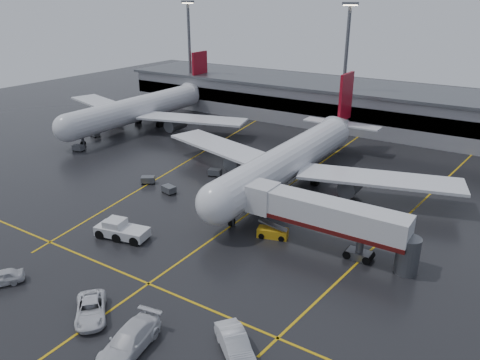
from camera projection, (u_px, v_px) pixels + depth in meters
The scene contains 22 objects.
ground at pixel (260, 206), 63.62m from camera, with size 220.00×220.00×0.00m, color black.
apron_line_centre at pixel (260, 205), 63.62m from camera, with size 0.25×90.00×0.02m, color gold.
apron_line_stop at pixel (149, 284), 46.44m from camera, with size 60.00×0.25×0.02m, color gold.
apron_line_left at pixel (191, 159), 81.47m from camera, with size 0.25×70.00×0.02m, color gold.
apron_line_right at pixel (414, 210), 62.38m from camera, with size 0.25×70.00×0.02m, color gold.
terminal at pixel (374, 108), 99.44m from camera, with size 122.00×19.00×8.60m.
light_mast_left at pixel (189, 49), 113.64m from camera, with size 3.00×1.20×25.45m.
light_mast_mid at pixel (346, 60), 93.54m from camera, with size 3.00×1.20×25.45m.
main_airliner at pixel (293, 157), 69.63m from camera, with size 48.80×45.60×14.10m.
second_airliner at pixel (143, 107), 100.10m from camera, with size 48.80×45.60×14.10m.
jet_bridge at pixel (326, 217), 51.51m from camera, with size 19.90×3.40×6.05m.
pushback_tractor at pixel (121, 230), 55.02m from camera, with size 6.74×3.88×2.27m.
belt_loader at pixel (273, 233), 55.19m from camera, with size 3.86×2.51×2.27m.
service_van_a at pixel (91, 310), 41.43m from camera, with size 2.55×5.52×1.53m, color silver.
service_van_b at pixel (129, 340), 37.46m from camera, with size 2.70×6.63×1.92m, color silver.
service_van_c at pixel (235, 345), 37.08m from camera, with size 1.94×5.57×1.84m, color silver.
service_van_d at pixel (0, 278), 46.09m from camera, with size 1.78×4.42×1.50m, color silver.
baggage_cart_a at pixel (169, 189), 67.36m from camera, with size 2.25×1.72×1.12m.
baggage_cart_b at pixel (148, 180), 70.83m from camera, with size 2.38×2.21×1.12m.
baggage_cart_c at pixel (215, 172), 73.78m from camera, with size 2.28×1.81×1.12m.
baggage_cart_d at pixel (95, 134), 94.18m from camera, with size 2.26×1.75×1.12m.
baggage_cart_e at pixel (78, 148), 85.52m from camera, with size 2.21×1.65×1.12m.
Camera 1 is at (28.93, -50.08, 26.89)m, focal length 34.86 mm.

